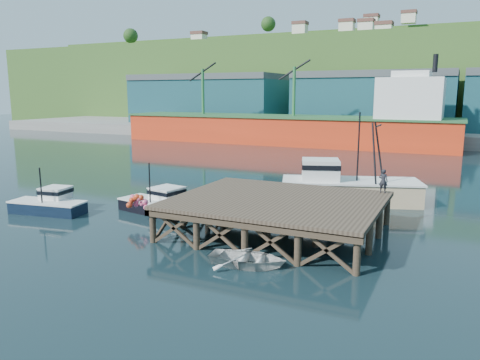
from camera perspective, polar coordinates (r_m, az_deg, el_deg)
The scene contains 12 objects.
ground at distance 30.80m, azimuth -5.09°, elevation -5.15°, with size 300.00×300.00×0.00m, color black.
wharf at distance 27.84m, azimuth 4.47°, elevation -2.71°, with size 12.00×10.00×2.62m.
far_quay at distance 96.99m, azimuth 16.38°, elevation 5.80°, with size 160.00×40.00×2.00m, color gray.
warehouse_left at distance 103.48m, azimuth -3.68°, elevation 9.53°, with size 32.00×16.00×9.00m, color #195354.
warehouse_mid at distance 91.80m, azimuth 16.06°, elevation 9.02°, with size 28.00×16.00×9.00m, color #195354.
cargo_ship at distance 77.38m, azimuth 7.60°, elevation 6.76°, with size 55.50×10.00×13.75m.
hillside at distance 126.47m, azimuth 18.84°, elevation 11.22°, with size 220.00×50.00×22.00m, color #2D511E.
boat_navy at distance 35.62m, azimuth -22.17°, elevation -2.63°, with size 5.55×3.31×3.33m.
boat_black at distance 33.60m, azimuth -9.83°, elevation -2.76°, with size 6.16×5.11×3.62m.
trawler at distance 36.81m, azimuth 12.97°, elevation -0.50°, with size 10.99×6.81×6.93m.
dinghy at distance 23.06m, azimuth 0.95°, elevation -9.53°, with size 2.74×3.84×0.80m, color silver.
dockworker at distance 30.71m, azimuth 17.06°, elevation -0.11°, with size 0.55×0.36×1.51m, color black.
Camera 1 is at (15.10, -25.53, 8.31)m, focal length 35.00 mm.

